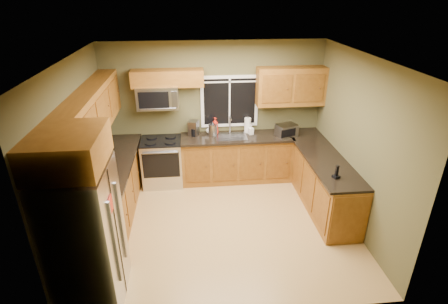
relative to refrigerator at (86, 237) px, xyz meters
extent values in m
plane|color=tan|center=(1.74, 1.30, -0.90)|extent=(4.20, 4.20, 0.00)
plane|color=white|center=(1.74, 1.30, 1.80)|extent=(4.20, 4.20, 0.00)
plane|color=brown|center=(1.74, 3.10, 0.45)|extent=(4.20, 0.00, 4.20)
plane|color=brown|center=(1.74, -0.50, 0.45)|extent=(4.20, 0.00, 4.20)
plane|color=brown|center=(-0.36, 1.30, 0.45)|extent=(0.00, 3.60, 3.60)
plane|color=brown|center=(3.84, 1.30, 0.45)|extent=(0.00, 3.60, 3.60)
cube|color=white|center=(2.04, 3.09, 0.65)|extent=(1.12, 0.03, 1.02)
cube|color=black|center=(2.04, 3.08, 0.65)|extent=(1.00, 0.01, 0.90)
cube|color=white|center=(2.04, 3.07, 0.65)|extent=(0.03, 0.01, 0.90)
cube|color=white|center=(2.04, 3.07, 1.04)|extent=(1.00, 0.01, 0.03)
cube|color=brown|center=(-0.06, 1.78, -0.45)|extent=(0.60, 2.65, 0.90)
cube|color=black|center=(-0.04, 1.78, 0.02)|extent=(0.65, 2.65, 0.04)
cube|color=brown|center=(2.15, 2.80, -0.45)|extent=(2.17, 0.60, 0.90)
cube|color=black|center=(2.15, 2.78, 0.02)|extent=(2.17, 0.65, 0.04)
cube|color=brown|center=(3.54, 1.85, -0.45)|extent=(0.60, 2.50, 0.90)
cube|color=brown|center=(3.54, 0.59, -0.45)|extent=(0.56, 0.02, 0.82)
cube|color=black|center=(3.51, 1.85, 0.02)|extent=(0.65, 2.50, 0.04)
cube|color=brown|center=(-0.20, 1.78, 0.96)|extent=(0.33, 2.65, 0.72)
cube|color=brown|center=(0.89, 2.94, 1.17)|extent=(1.30, 0.33, 0.30)
cube|color=brown|center=(3.19, 2.94, 0.96)|extent=(1.30, 0.33, 0.72)
cube|color=brown|center=(0.00, 0.00, 1.13)|extent=(0.72, 0.90, 0.38)
cube|color=#B7B7BC|center=(0.00, 0.00, 0.00)|extent=(0.72, 0.90, 1.80)
cube|color=slate|center=(0.37, -0.20, 0.05)|extent=(0.03, 0.04, 1.10)
cube|color=slate|center=(0.37, 0.20, 0.05)|extent=(0.03, 0.04, 1.10)
cube|color=black|center=(0.36, 0.00, 0.00)|extent=(0.01, 0.02, 1.78)
cube|color=red|center=(0.37, -0.10, 0.50)|extent=(0.01, 0.14, 0.20)
cube|color=#B7B7BC|center=(0.69, 2.78, -0.45)|extent=(0.76, 0.65, 0.90)
cube|color=black|center=(0.69, 2.78, 0.00)|extent=(0.76, 0.64, 0.03)
cube|color=black|center=(0.69, 2.45, -0.35)|extent=(0.68, 0.02, 0.50)
cylinder|color=slate|center=(0.69, 2.43, -0.08)|extent=(0.64, 0.04, 0.04)
cylinder|color=black|center=(0.51, 2.64, 0.03)|extent=(0.20, 0.20, 0.01)
cylinder|color=black|center=(0.87, 2.64, 0.03)|extent=(0.20, 0.20, 0.01)
cylinder|color=black|center=(0.51, 2.92, 0.03)|extent=(0.20, 0.20, 0.01)
cylinder|color=black|center=(0.87, 2.92, 0.03)|extent=(0.20, 0.20, 0.01)
cube|color=#B7B7BC|center=(0.69, 2.91, 0.83)|extent=(0.76, 0.38, 0.42)
cube|color=black|center=(0.63, 2.72, 0.83)|extent=(0.54, 0.01, 0.30)
cube|color=slate|center=(1.00, 2.72, 0.83)|extent=(0.10, 0.01, 0.30)
cylinder|color=slate|center=(0.69, 2.70, 0.67)|extent=(0.66, 0.02, 0.02)
cube|color=slate|center=(2.04, 2.78, 0.03)|extent=(0.60, 0.42, 0.02)
cylinder|color=#B7B7BC|center=(2.04, 2.98, 0.21)|extent=(0.03, 0.03, 0.34)
cylinder|color=#B7B7BC|center=(2.04, 2.90, 0.37)|extent=(0.03, 0.18, 0.03)
cube|color=#B7B7BC|center=(3.11, 2.71, 0.16)|extent=(0.45, 0.39, 0.23)
cube|color=black|center=(3.11, 2.57, 0.16)|extent=(0.30, 0.12, 0.16)
cube|color=slate|center=(1.32, 2.95, 0.18)|extent=(0.23, 0.25, 0.29)
cylinder|color=black|center=(1.32, 2.87, 0.12)|extent=(0.13, 0.13, 0.15)
cylinder|color=#B7B7BC|center=(1.69, 2.84, 0.16)|extent=(0.21, 0.21, 0.24)
cone|color=black|center=(1.69, 2.84, 0.30)|extent=(0.14, 0.14, 0.07)
cylinder|color=white|center=(2.39, 2.97, 0.19)|extent=(0.15, 0.15, 0.30)
cylinder|color=slate|center=(2.39, 2.97, 0.35)|extent=(0.03, 0.03, 0.04)
imported|color=red|center=(1.74, 2.95, 0.21)|extent=(0.17, 0.17, 0.33)
imported|color=white|center=(2.44, 2.86, 0.14)|extent=(0.11, 0.11, 0.20)
imported|color=white|center=(1.63, 3.00, 0.12)|extent=(0.15, 0.15, 0.16)
cube|color=black|center=(3.43, 1.01, 0.06)|extent=(0.12, 0.12, 0.04)
cube|color=black|center=(3.43, 1.01, 0.16)|extent=(0.05, 0.04, 0.16)
camera|label=1|loc=(1.29, -3.42, 2.65)|focal=28.00mm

